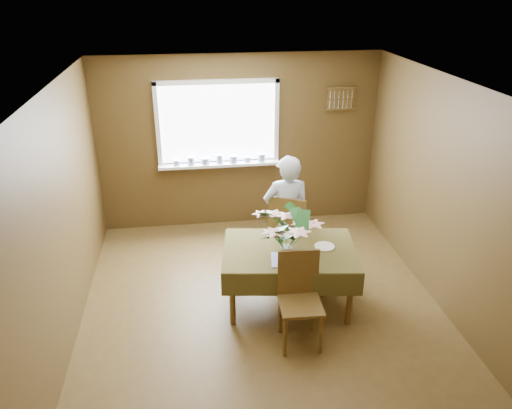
{
  "coord_description": "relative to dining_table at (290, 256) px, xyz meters",
  "views": [
    {
      "loc": [
        -0.73,
        -4.58,
        3.43
      ],
      "look_at": [
        0.0,
        0.55,
        1.05
      ],
      "focal_mm": 35.0,
      "sensor_mm": 36.0,
      "label": 1
    }
  ],
  "objects": [
    {
      "name": "chair_far",
      "position": [
        0.13,
        0.66,
        -0.05
      ],
      "size": [
        0.61,
        0.61,
        1.06
      ],
      "rotation": [
        0.0,
        0.0,
        2.67
      ],
      "color": "brown",
      "rests_on": "floor"
    },
    {
      "name": "flower_bouquet",
      "position": [
        -0.08,
        -0.18,
        0.41
      ],
      "size": [
        0.58,
        0.58,
        0.5
      ],
      "rotation": [
        0.0,
        0.0,
        -0.05
      ],
      "color": "white",
      "rests_on": "dining_table"
    },
    {
      "name": "dining_table",
      "position": [
        0.0,
        0.0,
        0.0
      ],
      "size": [
        1.58,
        1.18,
        0.71
      ],
      "rotation": [
        0.0,
        0.0,
        -0.14
      ],
      "color": "brown",
      "rests_on": "floor"
    },
    {
      "name": "seated_woman",
      "position": [
        0.09,
        0.66,
        0.16
      ],
      "size": [
        0.58,
        0.4,
        1.55
      ],
      "primitive_type": "imported",
      "rotation": [
        0.0,
        0.0,
        3.1
      ],
      "color": "white",
      "rests_on": "floor"
    },
    {
      "name": "wall_back",
      "position": [
        -0.31,
        2.17,
        0.63
      ],
      "size": [
        4.0,
        0.0,
        4.0
      ],
      "primitive_type": "plane",
      "rotation": [
        1.57,
        0.0,
        0.0
      ],
      "color": "brown",
      "rests_on": "floor"
    },
    {
      "name": "window_assembly",
      "position": [
        -0.6,
        2.12,
        0.72
      ],
      "size": [
        1.72,
        0.2,
        1.22
      ],
      "color": "white",
      "rests_on": "wall_back"
    },
    {
      "name": "table_knife",
      "position": [
        0.09,
        -0.17,
        0.09
      ],
      "size": [
        0.03,
        0.24,
        0.0
      ],
      "primitive_type": "cube",
      "rotation": [
        0.0,
        0.0,
        -0.04
      ],
      "color": "silver",
      "rests_on": "dining_table"
    },
    {
      "name": "wall_front",
      "position": [
        -0.31,
        -2.33,
        0.63
      ],
      "size": [
        4.0,
        0.0,
        4.0
      ],
      "primitive_type": "plane",
      "rotation": [
        -1.57,
        0.0,
        0.0
      ],
      "color": "brown",
      "rests_on": "floor"
    },
    {
      "name": "chair_near",
      "position": [
        -0.02,
        -0.61,
        -0.09
      ],
      "size": [
        0.44,
        0.44,
        0.97
      ],
      "rotation": [
        0.0,
        0.0,
        -0.04
      ],
      "color": "brown",
      "rests_on": "floor"
    },
    {
      "name": "floor",
      "position": [
        -0.31,
        -0.08,
        -0.62
      ],
      "size": [
        4.5,
        4.5,
        0.0
      ],
      "primitive_type": "plane",
      "color": "#533D1C",
      "rests_on": "ground"
    },
    {
      "name": "wall_right",
      "position": [
        1.69,
        -0.08,
        0.63
      ],
      "size": [
        0.0,
        4.5,
        4.5
      ],
      "primitive_type": "plane",
      "rotation": [
        1.57,
        0.0,
        -1.57
      ],
      "color": "brown",
      "rests_on": "floor"
    },
    {
      "name": "spoon_rack",
      "position": [
        1.14,
        2.14,
        1.23
      ],
      "size": [
        0.44,
        0.05,
        0.33
      ],
      "color": "brown",
      "rests_on": "wall_back"
    },
    {
      "name": "ceiling",
      "position": [
        -0.31,
        -0.08,
        1.88
      ],
      "size": [
        4.5,
        4.5,
        0.0
      ],
      "primitive_type": "plane",
      "rotation": [
        3.14,
        0.0,
        0.0
      ],
      "color": "white",
      "rests_on": "wall_back"
    },
    {
      "name": "side_plate",
      "position": [
        0.39,
        -0.01,
        0.09
      ],
      "size": [
        0.3,
        0.3,
        0.01
      ],
      "primitive_type": "cylinder",
      "rotation": [
        0.0,
        0.0,
        -0.54
      ],
      "color": "white",
      "rests_on": "dining_table"
    },
    {
      "name": "wall_left",
      "position": [
        -2.31,
        -0.08,
        0.63
      ],
      "size": [
        0.0,
        4.5,
        4.5
      ],
      "primitive_type": "plane",
      "rotation": [
        1.57,
        0.0,
        1.57
      ],
      "color": "brown",
      "rests_on": "floor"
    }
  ]
}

